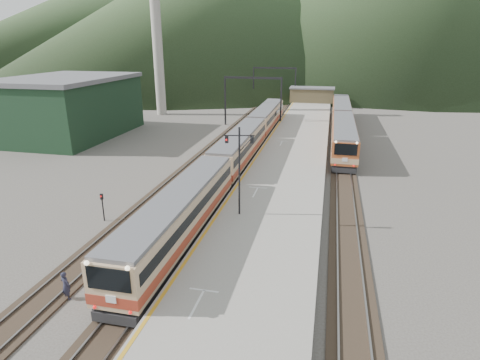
% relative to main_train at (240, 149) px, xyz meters
% --- Properties ---
extents(track_main, '(2.60, 200.00, 0.23)m').
position_rel_main_train_xyz_m(track_main, '(0.00, 7.12, -1.85)').
color(track_main, black).
rests_on(track_main, ground).
extents(track_far, '(2.60, 200.00, 0.23)m').
position_rel_main_train_xyz_m(track_far, '(-5.00, 7.12, -1.85)').
color(track_far, black).
rests_on(track_far, ground).
extents(track_second, '(2.60, 200.00, 0.23)m').
position_rel_main_train_xyz_m(track_second, '(11.50, 7.12, -1.85)').
color(track_second, black).
rests_on(track_second, ground).
extents(platform, '(8.00, 100.00, 1.00)m').
position_rel_main_train_xyz_m(platform, '(5.60, 5.12, -1.41)').
color(platform, gray).
rests_on(platform, ground).
extents(gantry_near, '(9.55, 0.25, 8.00)m').
position_rel_main_train_xyz_m(gantry_near, '(-2.85, 22.12, 3.67)').
color(gantry_near, black).
rests_on(gantry_near, ground).
extents(gantry_far, '(9.55, 0.25, 8.00)m').
position_rel_main_train_xyz_m(gantry_far, '(-2.85, 47.12, 3.67)').
color(gantry_far, black).
rests_on(gantry_far, ground).
extents(warehouse, '(14.50, 20.50, 8.60)m').
position_rel_main_train_xyz_m(warehouse, '(-28.00, 9.12, 2.40)').
color(warehouse, black).
rests_on(warehouse, ground).
extents(smokestack, '(1.80, 1.80, 30.00)m').
position_rel_main_train_xyz_m(smokestack, '(-22.00, 29.12, 13.09)').
color(smokestack, '#9E998E').
rests_on(smokestack, ground).
extents(station_shed, '(9.40, 4.40, 3.10)m').
position_rel_main_train_xyz_m(station_shed, '(5.60, 45.12, 0.66)').
color(station_shed, brown).
rests_on(station_shed, platform).
extents(hill_a, '(180.00, 180.00, 60.00)m').
position_rel_main_train_xyz_m(hill_a, '(-40.00, 157.12, 28.09)').
color(hill_a, '#2B4020').
rests_on(hill_a, ground).
extents(hill_d, '(200.00, 200.00, 55.00)m').
position_rel_main_train_xyz_m(hill_d, '(-120.00, 207.12, 25.59)').
color(hill_d, '#2B4020').
rests_on(hill_d, ground).
extents(main_train, '(2.76, 56.69, 3.37)m').
position_rel_main_train_xyz_m(main_train, '(0.00, 0.00, 0.00)').
color(main_train, tan).
rests_on(main_train, track_main).
extents(second_train, '(2.82, 38.40, 3.44)m').
position_rel_main_train_xyz_m(second_train, '(11.50, 17.83, 0.04)').
color(second_train, '#AB5228').
rests_on(second_train, track_second).
extents(signal_mast, '(2.17, 0.58, 6.68)m').
position_rel_main_train_xyz_m(signal_mast, '(3.44, -15.61, 3.17)').
color(signal_mast, black).
rests_on(signal_mast, platform).
extents(short_signal_a, '(0.26, 0.22, 2.27)m').
position_rel_main_train_xyz_m(short_signal_a, '(-2.86, -24.57, -0.45)').
color(short_signal_a, black).
rests_on(short_signal_a, ground).
extents(short_signal_b, '(0.23, 0.17, 2.27)m').
position_rel_main_train_xyz_m(short_signal_b, '(-2.30, -5.72, -0.45)').
color(short_signal_b, black).
rests_on(short_signal_b, ground).
extents(short_signal_c, '(0.26, 0.21, 2.27)m').
position_rel_main_train_xyz_m(short_signal_c, '(-7.17, -17.08, -0.45)').
color(short_signal_c, black).
rests_on(short_signal_c, ground).
extents(worker, '(0.70, 0.56, 1.69)m').
position_rel_main_train_xyz_m(worker, '(-3.77, -26.69, -1.07)').
color(worker, '#212234').
rests_on(worker, ground).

